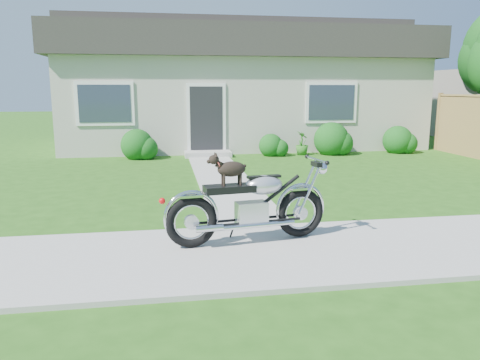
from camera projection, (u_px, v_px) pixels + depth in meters
The scene contains 8 objects.
ground at pixel (384, 247), 6.11m from camera, with size 80.00×80.00×0.00m, color #235114.
sidewalk at pixel (384, 245), 6.11m from camera, with size 24.00×2.20×0.04m, color #9E9B93.
walkway at pixel (223, 178), 10.72m from camera, with size 1.20×8.00×0.03m, color #9E9B93.
house at pixel (239, 85), 17.32m from camera, with size 12.60×7.03×4.50m.
shrub_row at pixel (294, 142), 14.45m from camera, with size 9.14×1.09×1.09m.
potted_plant_left at pixel (138, 146), 13.76m from camera, with size 0.69×0.60×0.76m, color #1C4E14.
potted_plant_right at pixel (302, 143), 14.55m from camera, with size 0.41×0.41×0.73m, color #2B701E.
motorcycle_with_dog at pixel (251, 204), 6.09m from camera, with size 2.22×0.66×1.18m.
Camera 1 is at (-2.80, -5.45, 2.03)m, focal length 35.00 mm.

